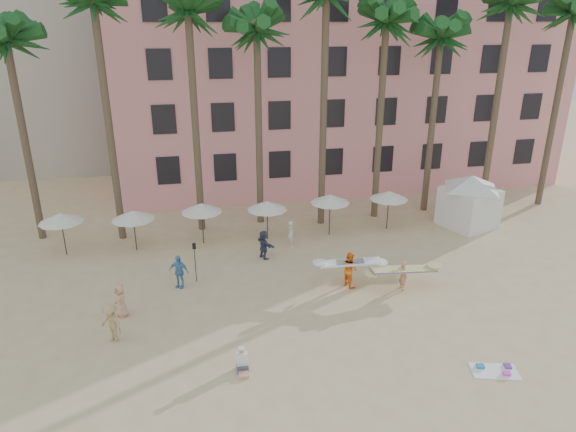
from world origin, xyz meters
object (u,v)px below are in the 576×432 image
(pink_hotel, at_px, (334,82))
(carrier_white, at_px, (350,268))
(cabana, at_px, (470,196))
(carrier_yellow, at_px, (403,273))

(pink_hotel, height_order, carrier_white, pink_hotel)
(carrier_white, bearing_deg, cabana, 31.88)
(carrier_yellow, relative_size, carrier_white, 1.09)
(cabana, distance_m, carrier_yellow, 10.67)
(pink_hotel, xyz_separation_m, carrier_white, (-4.80, -20.32, -6.99))
(pink_hotel, height_order, cabana, pink_hotel)
(cabana, height_order, carrier_white, cabana)
(cabana, bearing_deg, carrier_white, -148.12)
(pink_hotel, bearing_deg, carrier_yellow, -96.04)
(cabana, height_order, carrier_yellow, cabana)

